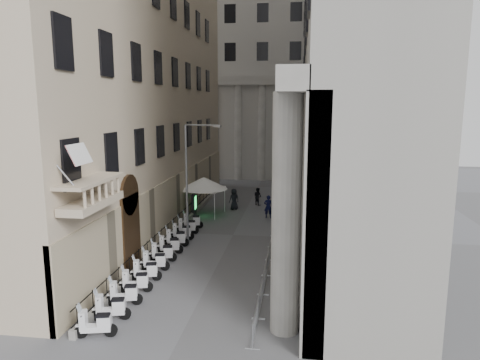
# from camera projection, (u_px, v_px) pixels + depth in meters

# --- Properties ---
(left_building) EXTENTS (5.00, 36.00, 34.00)m
(left_building) POSITION_uv_depth(u_px,v_px,m) (141.00, 5.00, 32.53)
(left_building) COLOR #C2B095
(left_building) RESTS_ON ground
(far_building) EXTENTS (22.00, 10.00, 30.00)m
(far_building) POSITION_uv_depth(u_px,v_px,m) (266.00, 64.00, 57.24)
(far_building) COLOR beige
(far_building) RESTS_ON ground
(iron_fence) EXTENTS (0.30, 28.00, 1.40)m
(iron_fence) POSITION_uv_depth(u_px,v_px,m) (172.00, 237.00, 31.11)
(iron_fence) COLOR black
(iron_fence) RESTS_ON ground
(blue_awning) EXTENTS (1.60, 3.00, 3.00)m
(blue_awning) POSITION_uv_depth(u_px,v_px,m) (291.00, 214.00, 37.78)
(blue_awning) COLOR navy
(blue_awning) RESTS_ON ground
(flag) EXTENTS (1.00, 1.40, 8.20)m
(flag) POSITION_uv_depth(u_px,v_px,m) (91.00, 329.00, 18.39)
(flag) COLOR #9E0C11
(flag) RESTS_ON ground
(scooter_0) EXTENTS (1.49, 0.86, 1.50)m
(scooter_0) POSITION_uv_depth(u_px,v_px,m) (97.00, 337.00, 17.70)
(scooter_0) COLOR white
(scooter_0) RESTS_ON ground
(scooter_1) EXTENTS (1.49, 0.86, 1.50)m
(scooter_1) POSITION_uv_depth(u_px,v_px,m) (112.00, 320.00, 19.13)
(scooter_1) COLOR white
(scooter_1) RESTS_ON ground
(scooter_2) EXTENTS (1.49, 0.86, 1.50)m
(scooter_2) POSITION_uv_depth(u_px,v_px,m) (125.00, 305.00, 20.55)
(scooter_2) COLOR white
(scooter_2) RESTS_ON ground
(scooter_3) EXTENTS (1.49, 0.86, 1.50)m
(scooter_3) POSITION_uv_depth(u_px,v_px,m) (136.00, 292.00, 21.98)
(scooter_3) COLOR white
(scooter_3) RESTS_ON ground
(scooter_4) EXTENTS (1.49, 0.86, 1.50)m
(scooter_4) POSITION_uv_depth(u_px,v_px,m) (146.00, 281.00, 23.40)
(scooter_4) COLOR white
(scooter_4) RESTS_ON ground
(scooter_5) EXTENTS (1.49, 0.86, 1.50)m
(scooter_5) POSITION_uv_depth(u_px,v_px,m) (155.00, 271.00, 24.83)
(scooter_5) COLOR white
(scooter_5) RESTS_ON ground
(scooter_6) EXTENTS (1.49, 0.86, 1.50)m
(scooter_6) POSITION_uv_depth(u_px,v_px,m) (163.00, 262.00, 26.25)
(scooter_6) COLOR white
(scooter_6) RESTS_ON ground
(scooter_7) EXTENTS (1.49, 0.86, 1.50)m
(scooter_7) POSITION_uv_depth(u_px,v_px,m) (170.00, 254.00, 27.68)
(scooter_7) COLOR white
(scooter_7) RESTS_ON ground
(scooter_8) EXTENTS (1.49, 0.86, 1.50)m
(scooter_8) POSITION_uv_depth(u_px,v_px,m) (176.00, 247.00, 29.11)
(scooter_8) COLOR white
(scooter_8) RESTS_ON ground
(scooter_9) EXTENTS (1.49, 0.86, 1.50)m
(scooter_9) POSITION_uv_depth(u_px,v_px,m) (182.00, 240.00, 30.53)
(scooter_9) COLOR white
(scooter_9) RESTS_ON ground
(scooter_10) EXTENTS (1.49, 0.86, 1.50)m
(scooter_10) POSITION_uv_depth(u_px,v_px,m) (187.00, 234.00, 31.96)
(scooter_10) COLOR white
(scooter_10) RESTS_ON ground
(scooter_11) EXTENTS (1.49, 0.86, 1.50)m
(scooter_11) POSITION_uv_depth(u_px,v_px,m) (192.00, 228.00, 33.38)
(scooter_11) COLOR white
(scooter_11) RESTS_ON ground
(barrier_0) EXTENTS (0.60, 2.40, 1.10)m
(barrier_0) POSITION_uv_depth(u_px,v_px,m) (255.00, 334.00, 17.96)
(barrier_0) COLOR #B0B3B8
(barrier_0) RESTS_ON ground
(barrier_1) EXTENTS (0.60, 2.40, 1.10)m
(barrier_1) POSITION_uv_depth(u_px,v_px,m) (261.00, 307.00, 20.40)
(barrier_1) COLOR #B0B3B8
(barrier_1) RESTS_ON ground
(barrier_2) EXTENTS (0.60, 2.40, 1.10)m
(barrier_2) POSITION_uv_depth(u_px,v_px,m) (265.00, 285.00, 22.84)
(barrier_2) COLOR #B0B3B8
(barrier_2) RESTS_ON ground
(barrier_3) EXTENTS (0.60, 2.40, 1.10)m
(barrier_3) POSITION_uv_depth(u_px,v_px,m) (268.00, 268.00, 25.28)
(barrier_3) COLOR #B0B3B8
(barrier_3) RESTS_ON ground
(barrier_4) EXTENTS (0.60, 2.40, 1.10)m
(barrier_4) POSITION_uv_depth(u_px,v_px,m) (271.00, 254.00, 27.72)
(barrier_4) COLOR #B0B3B8
(barrier_4) RESTS_ON ground
(barrier_5) EXTENTS (0.60, 2.40, 1.10)m
(barrier_5) POSITION_uv_depth(u_px,v_px,m) (273.00, 242.00, 30.16)
(barrier_5) COLOR #B0B3B8
(barrier_5) RESTS_ON ground
(barrier_6) EXTENTS (0.60, 2.40, 1.10)m
(barrier_6) POSITION_uv_depth(u_px,v_px,m) (275.00, 231.00, 32.60)
(barrier_6) COLOR #B0B3B8
(barrier_6) RESTS_ON ground
(barrier_7) EXTENTS (0.60, 2.40, 1.10)m
(barrier_7) POSITION_uv_depth(u_px,v_px,m) (277.00, 223.00, 35.04)
(barrier_7) COLOR #B0B3B8
(barrier_7) RESTS_ON ground
(barrier_8) EXTENTS (0.60, 2.40, 1.10)m
(barrier_8) POSITION_uv_depth(u_px,v_px,m) (279.00, 215.00, 37.48)
(barrier_8) COLOR #B0B3B8
(barrier_8) RESTS_ON ground
(security_tent) EXTENTS (4.12, 4.12, 3.35)m
(security_tent) POSITION_uv_depth(u_px,v_px,m) (202.00, 183.00, 37.36)
(security_tent) COLOR white
(security_tent) RESTS_ON ground
(street_lamp) EXTENTS (2.65, 0.81, 8.25)m
(street_lamp) POSITION_uv_depth(u_px,v_px,m) (191.00, 173.00, 29.20)
(street_lamp) COLOR gray
(street_lamp) RESTS_ON ground
(info_kiosk) EXTENTS (0.35, 0.95, 1.97)m
(info_kiosk) POSITION_uv_depth(u_px,v_px,m) (194.00, 205.00, 36.97)
(info_kiosk) COLOR black
(info_kiosk) RESTS_ON ground
(pedestrian_a) EXTENTS (0.78, 0.57, 1.97)m
(pedestrian_a) POSITION_uv_depth(u_px,v_px,m) (268.00, 207.00, 36.36)
(pedestrian_a) COLOR black
(pedestrian_a) RESTS_ON ground
(pedestrian_b) EXTENTS (1.04, 1.03, 1.70)m
(pedestrian_b) POSITION_uv_depth(u_px,v_px,m) (258.00, 196.00, 41.14)
(pedestrian_b) COLOR black
(pedestrian_b) RESTS_ON ground
(pedestrian_c) EXTENTS (1.13, 1.03, 1.94)m
(pedestrian_c) POSITION_uv_depth(u_px,v_px,m) (234.00, 199.00, 39.34)
(pedestrian_c) COLOR black
(pedestrian_c) RESTS_ON ground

